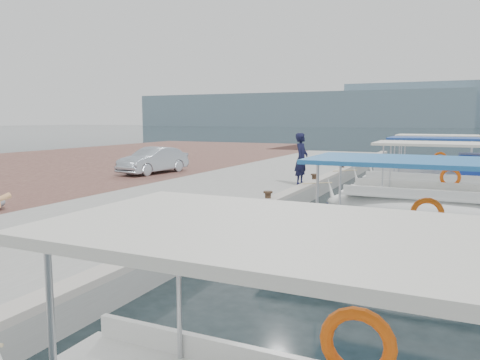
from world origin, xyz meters
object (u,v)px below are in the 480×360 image
fishing_caique_b (405,268)px  parked_car (153,160)px  fishing_caique_d (436,187)px  fishing_caique_e (432,178)px  fishing_caique_c (438,208)px  fisherman (301,159)px

fishing_caique_b → parked_car: size_ratio=1.84×
fishing_caique_d → fishing_caique_e: 3.89m
fishing_caique_c → parked_car: bearing=172.7°
fishing_caique_b → fishing_caique_d: size_ratio=1.00×
fishing_caique_b → fishing_caique_d: 11.55m
fishing_caique_d → fisherman: bearing=-140.5°
fishing_caique_e → parked_car: fishing_caique_e is taller
fishing_caique_c → parked_car: 12.35m
fishing_caique_d → fisherman: fisherman is taller
fisherman → fishing_caique_c: bearing=-97.6°
fishing_caique_d → fishing_caique_e: (-0.35, 3.87, -0.07)m
fishing_caique_c → fisherman: fisherman is taller
fishing_caique_b → fisherman: 9.07m
fishing_caique_b → fishing_caique_e: bearing=90.9°
parked_car → fishing_caique_b: bearing=-28.2°
fisherman → fishing_caique_d: bearing=-49.3°
fishing_caique_b → fishing_caique_e: size_ratio=1.08×
fishing_caique_b → fisherman: bearing=120.3°
fishing_caique_b → fisherman: size_ratio=3.40×
fishing_caique_e → fishing_caique_c: bearing=-86.0°
fishing_caique_d → fishing_caique_e: size_ratio=1.08×
parked_car → fishing_caique_c: bearing=0.3°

